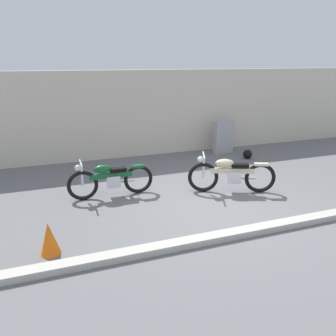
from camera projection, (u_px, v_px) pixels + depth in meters
ground_plane at (215, 205)px, 7.19m from camera, size 40.00×40.00×0.00m
building_wall at (153, 113)px, 10.76m from camera, size 18.00×0.30×2.71m
curb_strip at (249, 231)px, 5.98m from camera, size 18.00×0.24×0.12m
stone_marker at (224, 137)px, 11.04m from camera, size 0.71×0.26×1.08m
helmet at (248, 154)px, 10.54m from camera, size 0.29×0.29×0.29m
traffic_cone at (49, 239)px, 5.31m from camera, size 0.32×0.32×0.55m
motorcycle_cream at (231, 174)px, 7.77m from camera, size 1.94×0.94×0.92m
motorcycle_green at (110, 179)px, 7.52m from camera, size 1.96×0.55×0.88m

